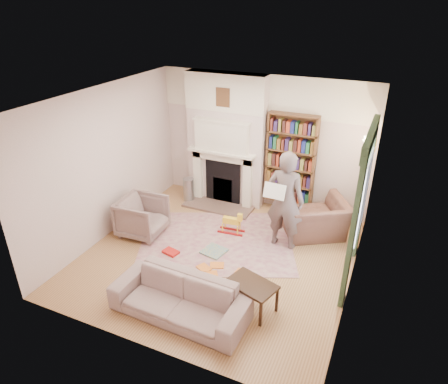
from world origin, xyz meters
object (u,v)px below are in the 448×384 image
at_px(armchair_left, 142,217).
at_px(rocking_horse, 231,223).
at_px(man_reading, 285,201).
at_px(armchair_reading, 315,218).
at_px(paraffin_heater, 189,190).
at_px(sofa, 179,299).
at_px(coffee_table, 251,296).
at_px(bookcase, 291,159).

height_order(armchair_left, rocking_horse, armchair_left).
xyz_separation_m(man_reading, rocking_horse, (-1.03, -0.00, -0.70)).
distance_m(armchair_reading, paraffin_heater, 2.88).
height_order(man_reading, rocking_horse, man_reading).
bearing_deg(man_reading, paraffin_heater, -15.77).
height_order(armchair_left, sofa, armchair_left).
bearing_deg(paraffin_heater, coffee_table, -46.82).
relative_size(sofa, coffee_table, 2.84).
relative_size(coffee_table, paraffin_heater, 1.27).
bearing_deg(coffee_table, paraffin_heater, 151.08).
height_order(man_reading, coffee_table, man_reading).
distance_m(coffee_table, rocking_horse, 2.09).
bearing_deg(armchair_reading, bookcase, -75.57).
bearing_deg(rocking_horse, armchair_reading, 16.96).
bearing_deg(armchair_reading, coffee_table, 49.66).
bearing_deg(rocking_horse, bookcase, 55.79).
bearing_deg(armchair_left, sofa, -136.45).
bearing_deg(paraffin_heater, man_reading, -19.26).
relative_size(bookcase, man_reading, 1.00).
bearing_deg(bookcase, armchair_left, -138.27).
bearing_deg(paraffin_heater, rocking_horse, -31.33).
height_order(bookcase, sofa, bookcase).
xyz_separation_m(sofa, rocking_horse, (-0.19, 2.34, -0.07)).
distance_m(sofa, coffee_table, 1.05).
height_order(armchair_left, man_reading, man_reading).
bearing_deg(armchair_reading, paraffin_heater, -35.91).
xyz_separation_m(man_reading, paraffin_heater, (-2.42, 0.85, -0.65)).
xyz_separation_m(bookcase, sofa, (-0.54, -3.67, -0.88)).
relative_size(armchair_reading, sofa, 0.56).
height_order(sofa, coffee_table, sofa).
height_order(sofa, paraffin_heater, sofa).
height_order(coffee_table, rocking_horse, coffee_table).
bearing_deg(rocking_horse, sofa, -90.51).
xyz_separation_m(sofa, coffee_table, (0.89, 0.55, -0.07)).
relative_size(armchair_left, sofa, 0.41).
height_order(coffee_table, paraffin_heater, paraffin_heater).
relative_size(coffee_table, rocking_horse, 1.38).
relative_size(bookcase, armchair_left, 2.26).
xyz_separation_m(bookcase, armchair_reading, (0.74, -0.73, -0.81)).
height_order(armchair_reading, paraffin_heater, armchair_reading).
distance_m(armchair_left, man_reading, 2.73).
distance_m(bookcase, armchair_reading, 1.32).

